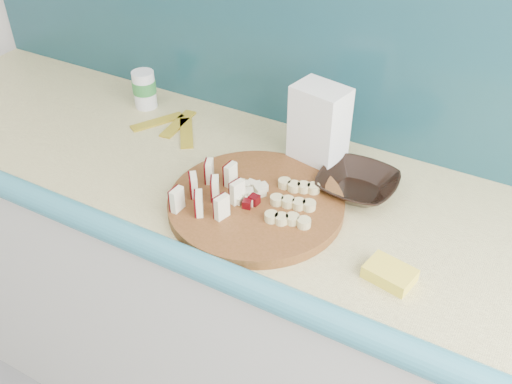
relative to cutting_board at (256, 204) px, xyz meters
name	(u,v)px	position (x,y,z in m)	size (l,w,h in m)	color
kitchen_counter	(255,310)	(-0.05, 0.08, -0.47)	(2.20, 0.63, 0.91)	silver
backsplash	(313,39)	(-0.05, 0.37, 0.24)	(2.20, 0.02, 0.50)	teal
cutting_board	(256,204)	(0.00, 0.00, 0.00)	(0.39, 0.39, 0.02)	#4F2D11
apple_wedges	(210,190)	(-0.09, -0.05, 0.04)	(0.12, 0.17, 0.05)	#F0EAC0
apple_chunks	(245,194)	(-0.02, -0.01, 0.02)	(0.06, 0.06, 0.02)	beige
banana_slices	(293,202)	(0.08, 0.02, 0.02)	(0.13, 0.16, 0.02)	#CDBE7D
brown_bowl	(357,185)	(0.17, 0.16, 0.01)	(0.18, 0.18, 0.04)	black
flour_bag	(319,128)	(0.05, 0.22, 0.09)	(0.12, 0.09, 0.21)	white
canister	(144,89)	(-0.50, 0.25, 0.04)	(0.07, 0.07, 0.11)	silver
sponge	(390,274)	(0.33, -0.07, 0.00)	(0.09, 0.06, 0.03)	#FFE843
banana_peel	(174,126)	(-0.36, 0.20, -0.01)	(0.21, 0.17, 0.01)	gold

